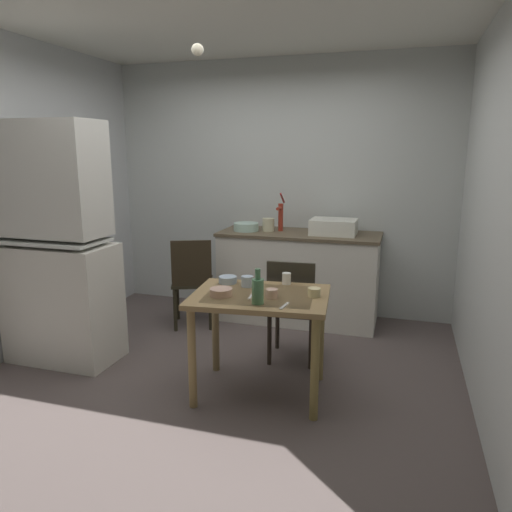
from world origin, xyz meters
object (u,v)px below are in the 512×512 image
hand_pump (281,215)px  teacup_cream (272,293)px  dining_table (260,310)px  mixing_bowl_counter (246,227)px  serving_bowl_wide (228,280)px  sink_basin (334,227)px  hutch_cabinet (59,253)px  chair_by_counter (192,280)px  glass_bottle (258,290)px  chair_far_side (293,307)px

hand_pump → teacup_cream: 1.77m
dining_table → teacup_cream: teacup_cream is taller
mixing_bowl_counter → teacup_cream: (0.71, -1.60, -0.18)m
mixing_bowl_counter → teacup_cream: 1.76m
mixing_bowl_counter → serving_bowl_wide: bearing=-77.5°
serving_bowl_wide → teacup_cream: teacup_cream is taller
serving_bowl_wide → teacup_cream: 0.49m
hand_pump → sink_basin: bearing=-4.7°
serving_bowl_wide → hutch_cabinet: bearing=-175.2°
mixing_bowl_counter → dining_table: mixing_bowl_counter is taller
dining_table → chair_by_counter: (-1.02, 1.08, -0.15)m
hutch_cabinet → serving_bowl_wide: size_ratio=14.38×
chair_by_counter → glass_bottle: glass_bottle is taller
hutch_cabinet → mixing_bowl_counter: bearing=52.5°
mixing_bowl_counter → dining_table: (0.61, -1.54, -0.33)m
serving_bowl_wide → sink_basin: bearing=67.0°
chair_by_counter → serving_bowl_wide: size_ratio=6.61×
hutch_cabinet → chair_by_counter: bearing=54.2°
sink_basin → dining_table: bearing=-99.8°
serving_bowl_wide → teacup_cream: size_ratio=1.69×
chair_by_counter → serving_bowl_wide: 1.16m
mixing_bowl_counter → teacup_cream: size_ratio=3.17×
teacup_cream → glass_bottle: (-0.05, -0.15, 0.06)m
teacup_cream → glass_bottle: glass_bottle is taller
hutch_cabinet → serving_bowl_wide: 1.43m
mixing_bowl_counter → chair_by_counter: 0.78m
sink_basin → glass_bottle: size_ratio=1.88×
serving_bowl_wide → teacup_cream: (0.42, -0.26, 0.01)m
hutch_cabinet → teacup_cream: 1.84m
dining_table → serving_bowl_wide: serving_bowl_wide is taller
hand_pump → chair_far_side: size_ratio=0.45×
teacup_cream → serving_bowl_wide: bearing=147.8°
mixing_bowl_counter → chair_far_side: size_ratio=0.29×
chair_far_side → chair_by_counter: size_ratio=0.98×
hutch_cabinet → dining_table: size_ratio=1.93×
hand_pump → hutch_cabinet: bearing=-133.2°
mixing_bowl_counter → glass_bottle: mixing_bowl_counter is taller
hand_pump → mixing_bowl_counter: bearing=-164.3°
hutch_cabinet → teacup_cream: size_ratio=24.24×
serving_bowl_wide → hand_pump: bearing=88.3°
hutch_cabinet → glass_bottle: 1.80m
serving_bowl_wide → glass_bottle: 0.55m
chair_far_side → dining_table: bearing=-100.1°
dining_table → glass_bottle: (0.05, -0.21, 0.21)m
dining_table → chair_by_counter: chair_by_counter is taller
chair_by_counter → serving_bowl_wide: chair_by_counter is taller
serving_bowl_wide → glass_bottle: glass_bottle is taller
serving_bowl_wide → glass_bottle: bearing=-48.7°
glass_bottle → chair_far_side: bearing=85.8°
mixing_bowl_counter → chair_by_counter: bearing=-130.9°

